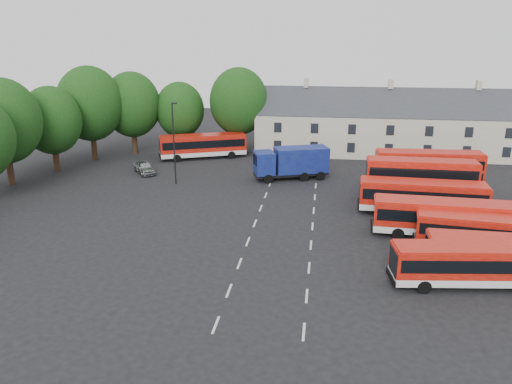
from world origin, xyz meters
The scene contains 15 objects.
ground centered at (0.00, 0.00, 0.00)m, with size 140.00×140.00×0.00m, color black.
lane_markings centered at (2.50, 2.00, 0.01)m, with size 5.15×33.80×0.01m.
treeline centered at (-20.74, 19.36, 6.68)m, with size 29.92×32.59×12.01m.
terrace_houses centered at (14.00, 30.00, 3.86)m, with size 35.70×7.13×10.06m.
bus_row_a centered at (15.45, -7.22, 1.72)m, with size 10.30×3.51×2.86m.
bus_row_b centered at (17.95, -5.41, 1.68)m, with size 9.92×2.51×2.79m.
bus_row_c centered at (17.92, -1.47, 1.69)m, with size 10.16×3.43×2.82m.
bus_row_d centered at (15.42, 1.03, 1.86)m, with size 11.06×3.07×3.10m.
bus_row_e centered at (14.69, 6.27, 1.88)m, with size 11.20×3.11×3.13m.
bus_dd_south centered at (15.11, 9.99, 2.42)m, with size 10.42×2.59×4.25m.
bus_dd_north centered at (16.43, 13.32, 2.48)m, with size 10.70×2.87×4.35m.
bus_north centered at (-10.06, 24.51, 1.90)m, with size 11.28×6.65×3.16m.
box_truck centered at (2.22, 16.32, 2.03)m, with size 8.64×5.18×3.61m.
silver_car centered at (-15.20, 16.32, 0.72)m, with size 1.70×4.22×1.44m, color #999CA0.
lamppost centered at (-10.29, 12.77, 4.75)m, with size 0.62×0.33×8.89m.
Camera 1 is at (5.66, -38.15, 15.85)m, focal length 35.00 mm.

